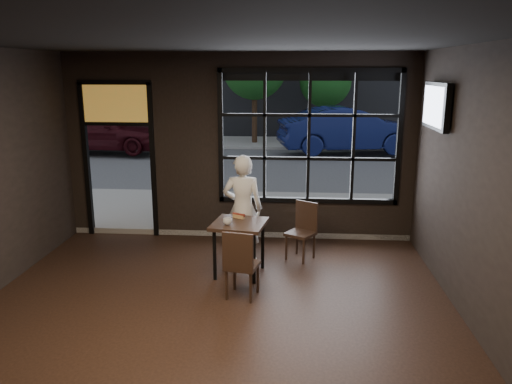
# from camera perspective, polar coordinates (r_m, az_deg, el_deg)

# --- Properties ---
(floor) EXTENTS (6.00, 7.00, 0.02)m
(floor) POSITION_cam_1_polar(r_m,az_deg,el_deg) (5.80, -5.78, -16.45)
(floor) COLOR black
(floor) RESTS_ON ground
(ceiling) EXTENTS (6.00, 7.00, 0.02)m
(ceiling) POSITION_cam_1_polar(r_m,az_deg,el_deg) (5.03, -6.71, 17.17)
(ceiling) COLOR black
(ceiling) RESTS_ON ground
(wall_right) EXTENTS (0.04, 7.00, 3.20)m
(wall_right) POSITION_cam_1_polar(r_m,az_deg,el_deg) (5.51, 26.21, -1.38)
(wall_right) COLOR black
(wall_right) RESTS_ON ground
(window_frame) EXTENTS (3.06, 0.12, 2.28)m
(window_frame) POSITION_cam_1_polar(r_m,az_deg,el_deg) (8.51, 6.07, 6.25)
(window_frame) COLOR black
(window_frame) RESTS_ON ground
(stained_transom) EXTENTS (1.20, 0.06, 0.70)m
(stained_transom) POSITION_cam_1_polar(r_m,az_deg,el_deg) (8.97, -15.73, 9.74)
(stained_transom) COLOR orange
(stained_transom) RESTS_ON ground
(street_asphalt) EXTENTS (60.00, 41.00, 0.04)m
(street_asphalt) POSITION_cam_1_polar(r_m,az_deg,el_deg) (29.09, 2.40, 8.03)
(street_asphalt) COLOR #545456
(street_asphalt) RESTS_ON ground
(cafe_table) EXTENTS (0.83, 0.83, 0.79)m
(cafe_table) POSITION_cam_1_polar(r_m,az_deg,el_deg) (7.26, -1.92, -6.43)
(cafe_table) COLOR black
(cafe_table) RESTS_ON floor
(chair_near) EXTENTS (0.48, 0.48, 0.93)m
(chair_near) POSITION_cam_1_polar(r_m,az_deg,el_deg) (6.54, -1.58, -8.10)
(chair_near) COLOR black
(chair_near) RESTS_ON floor
(chair_window) EXTENTS (0.54, 0.54, 0.90)m
(chair_window) POSITION_cam_1_polar(r_m,az_deg,el_deg) (7.83, 5.11, -4.53)
(chair_window) COLOR black
(chair_window) RESTS_ON floor
(man) EXTENTS (0.61, 0.41, 1.67)m
(man) POSITION_cam_1_polar(r_m,az_deg,el_deg) (7.64, -1.53, -1.92)
(man) COLOR silver
(man) RESTS_ON floor
(hotdog) EXTENTS (0.21, 0.16, 0.06)m
(hotdog) POSITION_cam_1_polar(r_m,az_deg,el_deg) (7.34, -1.96, -2.75)
(hotdog) COLOR tan
(hotdog) RESTS_ON cafe_table
(cup) EXTENTS (0.16, 0.16, 0.10)m
(cup) POSITION_cam_1_polar(r_m,az_deg,el_deg) (7.02, -3.28, -3.38)
(cup) COLOR silver
(cup) RESTS_ON cafe_table
(tv) EXTENTS (0.13, 1.11, 0.65)m
(tv) POSITION_cam_1_polar(r_m,az_deg,el_deg) (7.52, 19.93, 9.23)
(tv) COLOR black
(tv) RESTS_ON wall_right
(navy_car) EXTENTS (5.00, 2.58, 1.57)m
(navy_car) POSITION_cam_1_polar(r_m,az_deg,el_deg) (17.65, 10.50, 7.00)
(navy_car) COLOR #0E1645
(navy_car) RESTS_ON street_asphalt
(maroon_car) EXTENTS (4.53, 2.15, 1.49)m
(maroon_car) POSITION_cam_1_polar(r_m,az_deg,el_deg) (18.38, -17.11, 6.78)
(maroon_car) COLOR black
(maroon_car) RESTS_ON street_asphalt
(tree_left) EXTENTS (2.48, 2.48, 4.23)m
(tree_left) POSITION_cam_1_polar(r_m,az_deg,el_deg) (19.71, -0.17, 14.02)
(tree_left) COLOR #332114
(tree_left) RESTS_ON street_asphalt
(tree_right) EXTENTS (2.04, 2.04, 3.49)m
(tree_right) POSITION_cam_1_polar(r_m,az_deg,el_deg) (20.30, 7.95, 12.41)
(tree_right) COLOR #332114
(tree_right) RESTS_ON street_asphalt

